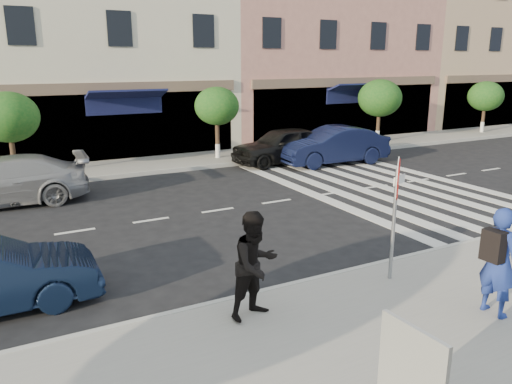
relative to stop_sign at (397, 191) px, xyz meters
The scene contains 16 objects.
ground 3.06m from the stop_sign, 112.93° to the left, with size 120.00×120.00×0.00m, color black.
sidewalk_near 2.57m from the stop_sign, 121.15° to the right, with size 60.00×4.50×0.15m, color gray.
sidewalk_far 13.37m from the stop_sign, 94.04° to the left, with size 60.00×3.00×0.15m, color gray.
building_centre 19.59m from the stop_sign, 94.27° to the left, with size 11.00×9.00×11.00m, color beige.
building_east_mid 22.40m from the stop_sign, 61.18° to the left, with size 13.00×9.00×13.00m, color tan.
building_east_far 30.29m from the stop_sign, 39.78° to the left, with size 12.00×9.00×12.00m, color tan.
street_tree_wb 14.30m from the stop_sign, 114.52° to the left, with size 2.10×2.10×3.06m.
street_tree_c 13.18m from the stop_sign, 80.97° to the left, with size 1.90×1.90×3.04m.
street_tree_ea 17.08m from the stop_sign, 49.61° to the left, with size 2.20×2.20×3.19m.
street_tree_eb 23.08m from the stop_sign, 34.30° to the left, with size 2.00×2.00×2.94m.
stop_sign is the anchor object (origin of this frame).
photographer 2.10m from the stop_sign, 73.27° to the right, with size 0.67×0.44×1.85m, color navy.
walker 3.12m from the stop_sign, behind, with size 0.88×0.68×1.80m, color black.
car_far_left 11.79m from the stop_sign, 123.31° to the left, with size 2.03×5.00×1.45m, color gray.
car_far_mid 12.17m from the stop_sign, 68.97° to the left, with size 1.81×4.50×1.53m, color black.
car_far_right 11.89m from the stop_sign, 58.94° to the left, with size 1.66×4.76×1.57m, color black.
Camera 1 is at (-5.58, -8.88, 4.26)m, focal length 35.00 mm.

